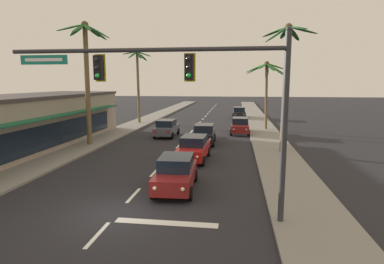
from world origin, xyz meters
name	(u,v)px	position (x,y,z in m)	size (l,w,h in m)	color
ground_plane	(117,213)	(0.00, 0.00, 0.00)	(220.00, 220.00, 0.00)	#232328
sidewalk_right	(266,136)	(7.80, 20.00, 0.07)	(3.20, 110.00, 0.14)	gray
sidewalk_left	(116,133)	(-7.80, 20.00, 0.07)	(3.20, 110.00, 0.14)	gray
lane_markings	(192,136)	(0.44, 19.34, 0.00)	(4.28, 86.66, 0.01)	silver
traffic_signal_mast	(195,87)	(3.24, -0.11, 5.18)	(10.59, 0.41, 7.26)	#2D2D33
sedan_lead_at_stop_bar	(176,173)	(1.84, 3.33, 0.85)	(2.08, 4.50, 1.68)	maroon
sedan_third_in_queue	(194,148)	(1.93, 9.49, 0.85)	(2.09, 4.51, 1.68)	red
sedan_fifth_in_queue	(204,134)	(2.03, 15.66, 0.85)	(2.05, 4.49, 1.68)	black
sedan_oncoming_far	(167,128)	(-2.01, 18.84, 0.85)	(2.02, 4.48, 1.68)	#4C515B
sedan_parked_nearest_kerb	(240,126)	(5.24, 21.58, 0.85)	(2.01, 4.47, 1.68)	maroon
sedan_parked_mid_kerb	(239,113)	(5.24, 36.17, 0.85)	(2.06, 4.50, 1.68)	black
palm_left_second	(86,61)	(-7.47, 13.32, 7.08)	(4.01, 4.23, 10.20)	brown
palm_left_third	(138,72)	(-7.75, 28.16, 6.67)	(3.56, 3.57, 9.41)	brown
palm_right_second	(286,69)	(8.39, 12.82, 6.33)	(4.00, 4.07, 9.56)	brown
palm_right_third	(267,76)	(8.03, 24.50, 5.97)	(4.57, 4.53, 7.63)	brown
storefront_strip_left	(12,124)	(-12.10, 10.03, 2.17)	(7.46, 26.47, 4.32)	gray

